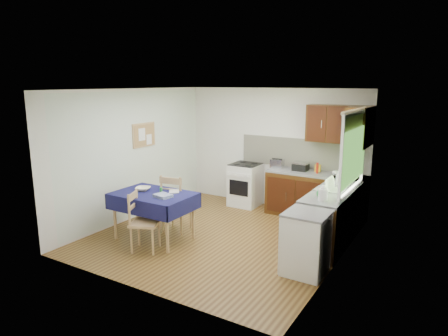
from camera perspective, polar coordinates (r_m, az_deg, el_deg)
The scene contains 33 objects.
floor at distance 7.02m, azimuth -0.32°, elevation -9.71°, with size 4.20×4.20×0.00m, color #4D3014.
ceiling at distance 6.51m, azimuth -0.35°, elevation 11.16°, with size 4.00×4.20×0.02m, color white.
wall_back at distance 8.49m, azimuth 7.08°, elevation 2.83°, with size 4.00×0.02×2.50m, color white.
wall_front at distance 5.03m, azimuth -12.91°, elevation -3.89°, with size 4.00×0.02×2.50m, color white.
wall_left at distance 7.86m, azimuth -12.88°, elevation 1.87°, with size 0.02×4.20×2.50m, color silver.
wall_right at distance 5.89m, azimuth 16.53°, elevation -1.74°, with size 0.02×4.20×2.50m, color white.
base_cabinets at distance 7.44m, azimuth 13.84°, elevation -5.27°, with size 1.90×2.30×0.86m.
worktop_back at distance 7.92m, azimuth 13.07°, elevation -0.81°, with size 1.90×0.60×0.04m, color slate.
worktop_right at distance 6.67m, azimuth 15.28°, elevation -3.36°, with size 0.60×1.70×0.04m, color slate.
worktop_corner at distance 7.75m, azimuth 17.63°, elevation -1.35°, with size 0.60×0.60×0.04m, color slate.
splashback at distance 8.24m, azimuth 11.15°, elevation 2.06°, with size 2.70×0.02×0.60m, color beige.
upper_cabinets at distance 7.63m, azimuth 16.82°, elevation 5.90°, with size 1.20×0.85×0.70m.
stove at distance 8.60m, azimuth 3.07°, elevation -2.36°, with size 0.60×0.61×0.92m.
window at distance 6.49m, azimuth 18.08°, elevation 3.02°, with size 0.04×1.48×1.26m.
fridge at distance 5.72m, azimuth 11.64°, elevation -10.44°, with size 0.58×0.60×0.89m.
corkboard at distance 8.01m, azimuth -11.36°, elevation 4.65°, with size 0.04×0.62×0.47m.
dining_table at distance 6.79m, azimuth -10.04°, elevation -4.42°, with size 1.32×0.90×0.80m.
chair_far at distance 7.12m, azimuth -7.01°, elevation -4.79°, with size 0.53×0.53×1.04m.
chair_near at distance 6.43m, azimuth -11.65°, elevation -7.26°, with size 0.56×0.56×0.96m.
toaster at distance 8.18m, azimuth 7.58°, elevation 0.62°, with size 0.26×0.16×0.20m.
sandwich_press at distance 8.03m, azimuth 10.88°, elevation 0.22°, with size 0.29×0.25×0.17m.
sauce_bottle at distance 7.83m, azimuth 13.18°, elevation -0.01°, with size 0.05×0.05×0.21m, color #B61F0E.
yellow_packet at distance 7.99m, azimuth 13.24°, elevation -0.03°, with size 0.11×0.07×0.14m, color gold.
dish_rack at distance 6.68m, azimuth 14.87°, elevation -2.91°, with size 0.46×0.35×0.22m.
kettle at distance 6.08m, azimuth 13.97°, elevation -3.56°, with size 0.14×0.14×0.24m.
cup at distance 7.75m, azimuth 15.64°, elevation -0.73°, with size 0.11×0.11×0.09m, color white.
soap_bottle_a at distance 7.05m, azimuth 16.05°, elevation -1.27°, with size 0.10×0.10×0.27m, color white.
soap_bottle_b at distance 7.30m, azimuth 16.43°, elevation -1.09°, with size 0.09×0.09×0.20m, color #1B4A9D.
soap_bottle_c at distance 6.22m, azimuth 13.73°, elevation -3.31°, with size 0.15×0.15×0.19m, color green.
plate_bowl at distance 6.95m, azimuth -11.49°, elevation -2.94°, with size 0.25×0.25×0.06m, color #F4EBC8.
book at distance 6.78m, azimuth -7.84°, elevation -3.37°, with size 0.16×0.22×0.02m, color white.
spice_jar at distance 6.74m, azimuth -8.98°, elevation -3.15°, with size 0.05×0.05×0.09m, color #248433.
tea_towel at distance 6.50m, azimuth -8.71°, elevation -3.94°, with size 0.27×0.21×0.05m, color navy.
Camera 1 is at (3.39, -5.56, 2.62)m, focal length 32.00 mm.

